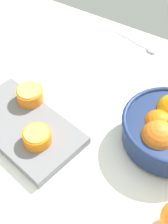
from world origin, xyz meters
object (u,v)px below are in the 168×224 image
object	(u,v)px
cutting_board	(23,126)
spoon	(142,45)
orange_half_1	(37,137)
orange_half_0	(30,95)

from	to	relation	value
cutting_board	spoon	size ratio (longest dim) A/B	1.84
cutting_board	orange_half_1	distance (cm)	7.13
orange_half_1	spoon	bearing A→B (deg)	85.05
orange_half_1	cutting_board	bearing A→B (deg)	161.16
orange_half_1	spoon	distance (cm)	47.49
cutting_board	spoon	world-z (taller)	cutting_board
spoon	orange_half_1	bearing A→B (deg)	-94.95
cutting_board	orange_half_0	xyz separation A→B (cm)	(-3.20, 7.18, 2.92)
orange_half_0	orange_half_1	bearing A→B (deg)	-44.61
orange_half_0	orange_half_1	world-z (taller)	orange_half_0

